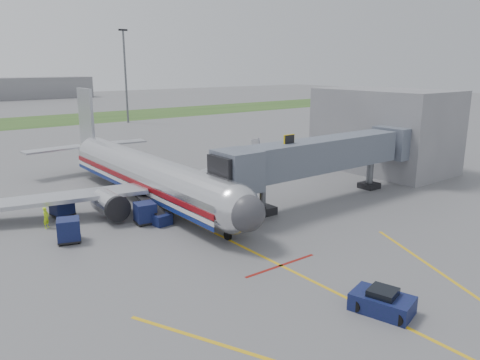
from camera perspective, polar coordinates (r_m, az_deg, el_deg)
ground at (r=34.46m, az=0.47°, el=-8.21°), size 400.00×400.00×0.00m
apron_markings at (r=29.49m, az=9.56°, el=-12.40°), size 21.52×50.00×0.01m
airliner at (r=46.10m, az=-11.26°, el=0.71°), size 32.10×35.67×10.25m
jet_bridge at (r=45.14m, az=9.50°, el=2.87°), size 25.30×4.00×6.90m
terminal at (r=61.35m, az=17.15°, el=5.85°), size 10.00×16.00×10.00m
light_mast_right at (r=109.67m, az=-13.79°, el=12.42°), size 2.00×0.44×20.40m
pushback_tug at (r=27.08m, az=16.94°, el=-14.07°), size 2.74×3.59×1.32m
baggage_cart_a at (r=37.41m, az=-20.15°, el=-5.78°), size 2.11×2.11×1.80m
baggage_cart_b at (r=43.89m, az=-20.90°, el=-2.95°), size 1.95×1.95×1.83m
baggage_cart_c at (r=39.94m, az=-11.48°, el=-3.97°), size 1.86×1.86×1.77m
belt_loader at (r=40.42m, az=-10.51°, el=-4.26°), size 1.77×4.44×2.12m
ground_power_cart at (r=41.22m, az=0.10°, el=-3.48°), size 1.83×1.41×1.31m
ramp_worker at (r=41.19m, az=-22.57°, el=-4.26°), size 0.76×0.75×1.77m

